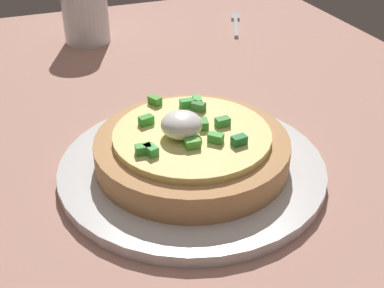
# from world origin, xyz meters

# --- Properties ---
(dining_table) EXTENTS (1.14, 0.65, 0.02)m
(dining_table) POSITION_xyz_m (0.00, 0.00, 0.01)
(dining_table) COLOR tan
(dining_table) RESTS_ON ground
(plate) EXTENTS (0.25, 0.25, 0.01)m
(plate) POSITION_xyz_m (-0.03, -0.07, 0.03)
(plate) COLOR silver
(plate) RESTS_ON dining_table
(pizza) EXTENTS (0.18, 0.18, 0.05)m
(pizza) POSITION_xyz_m (-0.03, -0.07, 0.05)
(pizza) COLOR tan
(pizza) RESTS_ON plate
(cup_near) EXTENTS (0.07, 0.07, 0.11)m
(cup_near) POSITION_xyz_m (-0.41, -0.09, 0.07)
(cup_near) COLOR silver
(cup_near) RESTS_ON dining_table
(fork) EXTENTS (0.11, 0.05, 0.00)m
(fork) POSITION_xyz_m (-0.40, 0.15, 0.03)
(fork) COLOR #B7B7BC
(fork) RESTS_ON dining_table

